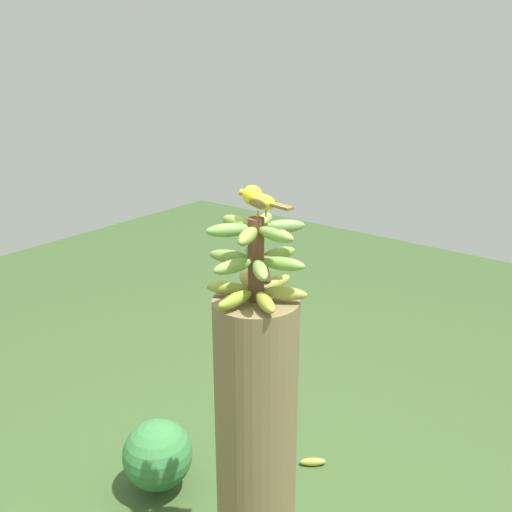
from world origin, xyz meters
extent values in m
cylinder|color=olive|center=(0.00, 0.00, 0.55)|extent=(0.26, 0.26, 1.09)
cylinder|color=brown|center=(0.00, 0.00, 1.22)|extent=(0.05, 0.05, 0.25)
ellipsoid|color=#9DA340|center=(-0.01, -0.09, 1.12)|extent=(0.05, 0.13, 0.04)
ellipsoid|color=#9D9539|center=(0.07, -0.05, 1.12)|extent=(0.13, 0.11, 0.04)
ellipsoid|color=olive|center=(0.08, 0.04, 1.12)|extent=(0.13, 0.09, 0.04)
ellipsoid|color=olive|center=(0.01, 0.09, 1.12)|extent=(0.05, 0.13, 0.04)
ellipsoid|color=#9AA132|center=(-0.07, 0.05, 1.12)|extent=(0.13, 0.11, 0.04)
ellipsoid|color=olive|center=(-0.08, -0.04, 1.12)|extent=(0.13, 0.09, 0.04)
ellipsoid|color=#7AA245|center=(-0.08, -0.02, 1.22)|extent=(0.14, 0.07, 0.04)
ellipsoid|color=olive|center=(-0.02, -0.08, 1.22)|extent=(0.07, 0.14, 0.04)
ellipsoid|color=#6B9C47|center=(0.06, -0.06, 1.22)|extent=(0.12, 0.12, 0.04)
ellipsoid|color=olive|center=(0.08, 0.02, 1.22)|extent=(0.14, 0.07, 0.04)
ellipsoid|color=#769D42|center=(0.02, 0.08, 1.22)|extent=(0.07, 0.14, 0.04)
ellipsoid|color=#7DA246|center=(-0.06, 0.06, 1.22)|extent=(0.12, 0.12, 0.04)
ellipsoid|color=#6D9D46|center=(0.05, 0.06, 1.31)|extent=(0.11, 0.13, 0.04)
ellipsoid|color=olive|center=(-0.03, 0.07, 1.31)|extent=(0.08, 0.14, 0.04)
ellipsoid|color=#7CA149|center=(-0.08, 0.01, 1.31)|extent=(0.13, 0.06, 0.04)
ellipsoid|color=#6D9348|center=(-0.05, -0.06, 1.31)|extent=(0.11, 0.13, 0.04)
ellipsoid|color=olive|center=(0.03, -0.07, 1.31)|extent=(0.08, 0.14, 0.04)
ellipsoid|color=olive|center=(0.08, -0.01, 1.31)|extent=(0.13, 0.06, 0.04)
cone|color=brown|center=(0.00, -0.05, 1.17)|extent=(0.04, 0.04, 0.06)
cylinder|color=#C68933|center=(-0.01, -0.03, 1.35)|extent=(0.01, 0.01, 0.02)
cylinder|color=#C68933|center=(-0.01, 0.00, 1.35)|extent=(0.01, 0.01, 0.02)
ellipsoid|color=yellow|center=(-0.01, -0.02, 1.39)|extent=(0.10, 0.06, 0.04)
ellipsoid|color=brown|center=(-0.02, -0.04, 1.39)|extent=(0.07, 0.02, 0.03)
ellipsoid|color=brown|center=(-0.01, 0.01, 1.39)|extent=(0.07, 0.02, 0.03)
cube|color=brown|center=(-0.09, 0.00, 1.39)|extent=(0.07, 0.04, 0.01)
sphere|color=yellow|center=(0.03, -0.03, 1.40)|extent=(0.06, 0.06, 0.06)
sphere|color=black|center=(0.04, -0.01, 1.40)|extent=(0.01, 0.01, 0.01)
cone|color=orange|center=(0.07, -0.03, 1.40)|extent=(0.03, 0.02, 0.02)
ellipsoid|color=#939E38|center=(0.17, -0.64, 0.02)|extent=(0.12, 0.11, 0.04)
cylinder|color=brown|center=(0.60, -0.10, 0.04)|extent=(0.03, 0.03, 0.08)
sphere|color=#387A3D|center=(0.60, -0.10, 0.19)|extent=(0.29, 0.29, 0.29)
camera|label=1|loc=(-0.96, 1.23, 1.78)|focal=40.60mm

